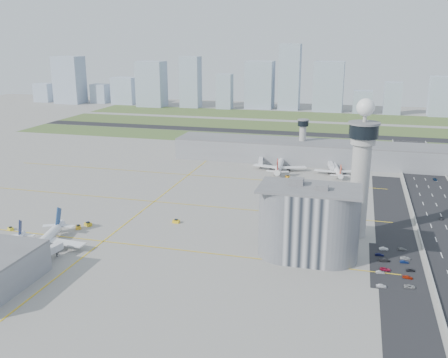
% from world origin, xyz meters
% --- Properties ---
extents(ground, '(1000.00, 1000.00, 0.00)m').
position_xyz_m(ground, '(0.00, 0.00, 0.00)').
color(ground, '#9B9890').
extents(grass_strip_0, '(480.00, 50.00, 0.08)m').
position_xyz_m(grass_strip_0, '(-20.00, 225.00, 0.04)').
color(grass_strip_0, '#455A2A').
rests_on(grass_strip_0, ground).
extents(grass_strip_1, '(480.00, 60.00, 0.08)m').
position_xyz_m(grass_strip_1, '(-20.00, 300.00, 0.04)').
color(grass_strip_1, '#49602D').
rests_on(grass_strip_1, ground).
extents(grass_strip_2, '(480.00, 70.00, 0.08)m').
position_xyz_m(grass_strip_2, '(-20.00, 380.00, 0.04)').
color(grass_strip_2, '#506831').
rests_on(grass_strip_2, ground).
extents(runway, '(480.00, 22.00, 0.10)m').
position_xyz_m(runway, '(-20.00, 262.00, 0.06)').
color(runway, black).
rests_on(runway, ground).
extents(barrier_left, '(0.60, 500.00, 1.20)m').
position_xyz_m(barrier_left, '(101.00, 0.00, 0.60)').
color(barrier_left, '#9E9E99').
rests_on(barrier_left, ground).
extents(landside_road, '(18.00, 260.00, 0.08)m').
position_xyz_m(landside_road, '(90.00, -10.00, 0.04)').
color(landside_road, black).
rests_on(landside_road, ground).
extents(parking_lot, '(20.00, 44.00, 0.10)m').
position_xyz_m(parking_lot, '(88.00, -22.00, 0.05)').
color(parking_lot, black).
rests_on(parking_lot, ground).
extents(taxiway_line_h_0, '(260.00, 0.60, 0.01)m').
position_xyz_m(taxiway_line_h_0, '(-40.00, -30.00, 0.01)').
color(taxiway_line_h_0, yellow).
rests_on(taxiway_line_h_0, ground).
extents(taxiway_line_h_1, '(260.00, 0.60, 0.01)m').
position_xyz_m(taxiway_line_h_1, '(-40.00, 30.00, 0.01)').
color(taxiway_line_h_1, yellow).
rests_on(taxiway_line_h_1, ground).
extents(taxiway_line_h_2, '(260.00, 0.60, 0.01)m').
position_xyz_m(taxiway_line_h_2, '(-40.00, 90.00, 0.01)').
color(taxiway_line_h_2, yellow).
rests_on(taxiway_line_h_2, ground).
extents(taxiway_line_v, '(0.60, 260.00, 0.01)m').
position_xyz_m(taxiway_line_v, '(-40.00, 30.00, 0.01)').
color(taxiway_line_v, yellow).
rests_on(taxiway_line_v, ground).
extents(control_tower, '(14.00, 14.00, 64.50)m').
position_xyz_m(control_tower, '(72.00, 8.00, 35.04)').
color(control_tower, '#ADAAA5').
rests_on(control_tower, ground).
extents(secondary_tower, '(8.60, 8.60, 31.90)m').
position_xyz_m(secondary_tower, '(30.00, 150.00, 18.80)').
color(secondary_tower, '#ADAAA5').
rests_on(secondary_tower, ground).
extents(admin_building, '(42.00, 24.00, 33.50)m').
position_xyz_m(admin_building, '(51.99, -22.00, 15.30)').
color(admin_building, '#B2B2B7').
rests_on(admin_building, ground).
extents(terminal_pier, '(210.00, 32.00, 15.80)m').
position_xyz_m(terminal_pier, '(40.00, 148.00, 7.90)').
color(terminal_pier, gray).
rests_on(terminal_pier, ground).
extents(airplane_near_b, '(42.39, 45.40, 10.20)m').
position_xyz_m(airplane_near_b, '(-69.81, -54.92, 5.10)').
color(airplane_near_b, white).
rests_on(airplane_near_b, ground).
extents(airplane_near_c, '(46.40, 51.61, 12.54)m').
position_xyz_m(airplane_near_c, '(-60.82, -45.52, 6.27)').
color(airplane_near_c, white).
rests_on(airplane_near_c, ground).
extents(airplane_far_a, '(40.51, 46.62, 12.33)m').
position_xyz_m(airplane_far_a, '(18.12, 119.00, 6.17)').
color(airplane_far_a, white).
rests_on(airplane_far_a, ground).
extents(airplane_far_b, '(37.46, 41.89, 10.31)m').
position_xyz_m(airplane_far_b, '(57.62, 118.88, 5.16)').
color(airplane_far_b, white).
rests_on(airplane_far_b, ground).
extents(jet_bridge_near_2, '(5.39, 14.31, 5.70)m').
position_xyz_m(jet_bridge_near_2, '(-53.00, -61.00, 2.85)').
color(jet_bridge_near_2, silver).
rests_on(jet_bridge_near_2, ground).
extents(jet_bridge_far_0, '(5.39, 14.31, 5.70)m').
position_xyz_m(jet_bridge_far_0, '(2.00, 132.00, 2.85)').
color(jet_bridge_far_0, silver).
rests_on(jet_bridge_far_0, ground).
extents(jet_bridge_far_1, '(5.39, 14.31, 5.70)m').
position_xyz_m(jet_bridge_far_1, '(52.00, 132.00, 2.85)').
color(jet_bridge_far_1, silver).
rests_on(jet_bridge_far_1, ground).
extents(tug_0, '(3.44, 3.05, 1.66)m').
position_xyz_m(tug_0, '(-90.31, -28.95, 0.83)').
color(tug_0, yellow).
rests_on(tug_0, ground).
extents(tug_1, '(4.00, 4.24, 2.03)m').
position_xyz_m(tug_1, '(-59.38, -18.89, 1.02)').
color(tug_1, gold).
rests_on(tug_1, ground).
extents(tug_2, '(4.32, 3.84, 2.09)m').
position_xyz_m(tug_2, '(-56.81, -14.07, 1.04)').
color(tug_2, gold).
rests_on(tug_2, ground).
extents(tug_3, '(3.41, 2.38, 1.95)m').
position_xyz_m(tug_3, '(-15.98, 1.28, 0.98)').
color(tug_3, yellow).
rests_on(tug_3, ground).
extents(tug_4, '(3.55, 2.99, 1.75)m').
position_xyz_m(tug_4, '(13.86, 90.99, 0.88)').
color(tug_4, '#EACE00').
rests_on(tug_4, ground).
extents(tug_5, '(3.71, 3.78, 1.83)m').
position_xyz_m(tug_5, '(26.52, 100.53, 0.91)').
color(tug_5, orange).
rests_on(tug_5, ground).
extents(car_lot_0, '(3.85, 1.73, 1.28)m').
position_xyz_m(car_lot_0, '(81.97, -42.43, 0.64)').
color(car_lot_0, white).
rests_on(car_lot_0, ground).
extents(car_lot_1, '(3.49, 1.66, 1.11)m').
position_xyz_m(car_lot_1, '(81.91, -30.72, 0.55)').
color(car_lot_1, '#A8A8A8').
rests_on(car_lot_1, ground).
extents(car_lot_2, '(4.36, 2.28, 1.17)m').
position_xyz_m(car_lot_2, '(83.94, -27.49, 0.59)').
color(car_lot_2, '#AD1236').
rests_on(car_lot_2, ground).
extents(car_lot_3, '(4.78, 2.55, 1.32)m').
position_xyz_m(car_lot_3, '(84.04, -18.72, 0.66)').
color(car_lot_3, '#28282B').
rests_on(car_lot_3, ground).
extents(car_lot_4, '(3.72, 1.52, 1.26)m').
position_xyz_m(car_lot_4, '(82.18, -13.41, 0.63)').
color(car_lot_4, '#141955').
rests_on(car_lot_4, ground).
extents(car_lot_5, '(3.99, 1.79, 1.27)m').
position_xyz_m(car_lot_5, '(84.14, -6.63, 0.64)').
color(car_lot_5, white).
rests_on(car_lot_5, ground).
extents(car_lot_6, '(4.18, 1.96, 1.16)m').
position_xyz_m(car_lot_6, '(92.24, -40.25, 0.58)').
color(car_lot_6, '#A0A0A0').
rests_on(car_lot_6, ground).
extents(car_lot_7, '(4.00, 1.90, 1.13)m').
position_xyz_m(car_lot_7, '(92.08, -32.49, 0.56)').
color(car_lot_7, '#A82008').
rests_on(car_lot_7, ground).
extents(car_lot_8, '(3.69, 1.94, 1.20)m').
position_xyz_m(car_lot_8, '(93.71, -25.66, 0.60)').
color(car_lot_8, black).
rests_on(car_lot_8, ground).
extents(car_lot_9, '(3.58, 1.58, 1.14)m').
position_xyz_m(car_lot_9, '(91.84, -18.28, 0.57)').
color(car_lot_9, '#0C1B4A').
rests_on(car_lot_9, ground).
extents(car_lot_10, '(4.50, 2.54, 1.19)m').
position_xyz_m(car_lot_10, '(92.56, -14.38, 0.59)').
color(car_lot_10, silver).
rests_on(car_lot_10, ground).
extents(car_lot_11, '(4.02, 1.93, 1.13)m').
position_xyz_m(car_lot_11, '(92.08, -4.88, 0.56)').
color(car_lot_11, gray).
rests_on(car_lot_11, ground).
extents(car_hw_1, '(1.95, 3.98, 1.26)m').
position_xyz_m(car_hw_1, '(114.26, 41.62, 0.63)').
color(car_hw_1, black).
rests_on(car_hw_1, ground).
extents(car_hw_2, '(2.33, 4.61, 1.25)m').
position_xyz_m(car_hw_2, '(120.96, 119.67, 0.62)').
color(car_hw_2, '#0C274C').
rests_on(car_hw_2, ground).
extents(car_hw_4, '(1.49, 3.57, 1.21)m').
position_xyz_m(car_hw_4, '(106.83, 179.10, 0.60)').
color(car_hw_4, gray).
rests_on(car_hw_4, ground).
extents(skyline_bldg_0, '(24.05, 19.24, 26.50)m').
position_xyz_m(skyline_bldg_0, '(-377.77, 421.70, 13.25)').
color(skyline_bldg_0, '#9EADC1').
rests_on(skyline_bldg_0, ground).
extents(skyline_bldg_1, '(37.63, 30.10, 65.60)m').
position_xyz_m(skyline_bldg_1, '(-331.22, 417.61, 32.80)').
color(skyline_bldg_1, '#9EADC1').
rests_on(skyline_bldg_1, ground).
extents(skyline_bldg_2, '(22.81, 18.25, 26.79)m').
position_xyz_m(skyline_bldg_2, '(-291.25, 430.16, 13.39)').
color(skyline_bldg_2, '#9EADC1').
rests_on(skyline_bldg_2, ground).
extents(skyline_bldg_3, '(32.30, 25.84, 36.93)m').
position_xyz_m(skyline_bldg_3, '(-252.58, 431.35, 18.47)').
color(skyline_bldg_3, '#9EADC1').
rests_on(skyline_bldg_3, ground).
extents(skyline_bldg_4, '(35.81, 28.65, 60.36)m').
position_xyz_m(skyline_bldg_4, '(-204.47, 415.19, 30.18)').
color(skyline_bldg_4, '#9EADC1').
rests_on(skyline_bldg_4, ground).
extents(skyline_bldg_5, '(25.49, 20.39, 66.89)m').
position_xyz_m(skyline_bldg_5, '(-150.11, 419.66, 33.44)').
color(skyline_bldg_5, '#9EADC1').
rests_on(skyline_bldg_5, ground).
extents(skyline_bldg_6, '(20.04, 16.03, 45.20)m').
position_xyz_m(skyline_bldg_6, '(-102.68, 417.90, 22.60)').
color(skyline_bldg_6, '#9EADC1').
rests_on(skyline_bldg_6, ground).
extents(skyline_bldg_7, '(35.76, 28.61, 61.22)m').
position_xyz_m(skyline_bldg_7, '(-59.44, 436.89, 30.61)').
color(skyline_bldg_7, '#9EADC1').
rests_on(skyline_bldg_7, ground).
extents(skyline_bldg_8, '(26.33, 21.06, 83.39)m').
position_xyz_m(skyline_bldg_8, '(-19.42, 431.56, 41.69)').
color(skyline_bldg_8, '#9EADC1').
rests_on(skyline_bldg_8, ground).
extents(skyline_bldg_9, '(36.96, 29.57, 62.11)m').
position_xyz_m(skyline_bldg_9, '(30.27, 432.32, 31.06)').
color(skyline_bldg_9, '#9EADC1').
rests_on(skyline_bldg_9, ground).
extents(skyline_bldg_10, '(23.01, 18.41, 27.75)m').
position_xyz_m(skyline_bldg_10, '(73.27, 423.68, 13.87)').
color(skyline_bldg_10, '#9EADC1').
rests_on(skyline_bldg_10, ground).
extents(skyline_bldg_11, '(20.22, 16.18, 38.97)m').
position_xyz_m(skyline_bldg_11, '(108.28, 423.34, 19.48)').
color(skyline_bldg_11, '#9EADC1').
rests_on(skyline_bldg_11, ground).
extents(skyline_bldg_12, '(26.14, 20.92, 46.89)m').
position_xyz_m(skyline_bldg_12, '(162.17, 421.29, 23.44)').
color(skyline_bldg_12, '#9EADC1').
rests_on(skyline_bldg_12, ground).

